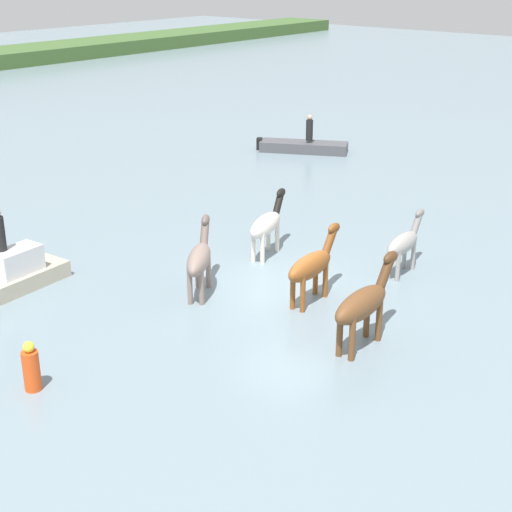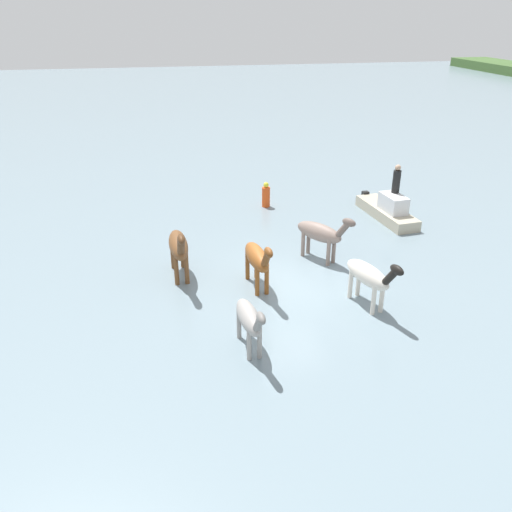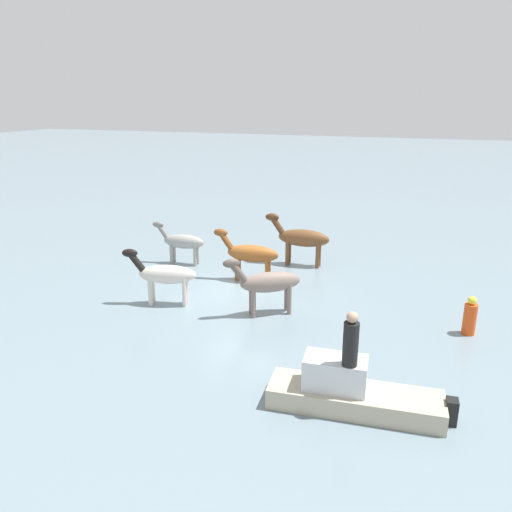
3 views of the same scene
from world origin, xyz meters
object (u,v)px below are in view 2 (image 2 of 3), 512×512
horse_gray_outer (250,319)px  horse_mid_herd (179,246)px  boat_dinghy_port (387,212)px  horse_chestnut_trailing (258,258)px  person_helmsman_aft (397,180)px  buoy_channel_marker (266,196)px  horse_pinto_flank (369,276)px  horse_lead (321,233)px

horse_gray_outer → horse_mid_herd: 4.73m
boat_dinghy_port → horse_gray_outer: bearing=-48.1°
horse_gray_outer → boat_dinghy_port: 11.07m
horse_chestnut_trailing → person_helmsman_aft: bearing=120.2°
person_helmsman_aft → buoy_channel_marker: 5.69m
horse_gray_outer → horse_pinto_flank: size_ratio=0.92×
horse_mid_herd → boat_dinghy_port: size_ratio=0.66×
boat_dinghy_port → buoy_channel_marker: bearing=-122.8°
horse_lead → horse_gray_outer: size_ratio=1.01×
horse_chestnut_trailing → person_helmsman_aft: person_helmsman_aft is taller
horse_lead → horse_gray_outer: bearing=-70.1°
horse_lead → horse_pinto_flank: 3.35m
horse_pinto_flank → buoy_channel_marker: 9.18m
horse_mid_herd → buoy_channel_marker: (-6.08, 4.28, -0.60)m
horse_gray_outer → boat_dinghy_port: size_ratio=0.55×
horse_chestnut_trailing → person_helmsman_aft: size_ratio=2.04×
horse_gray_outer → boat_dinghy_port: bearing=132.4°
horse_chestnut_trailing → horse_gray_outer: 3.36m
horse_lead → buoy_channel_marker: bearing=152.4°
horse_pinto_flank → buoy_channel_marker: horse_pinto_flank is taller
person_helmsman_aft → horse_pinto_flank: bearing=-30.6°
horse_gray_outer → horse_mid_herd: horse_mid_herd is taller
person_helmsman_aft → horse_mid_herd: bearing=-69.0°
horse_gray_outer → buoy_channel_marker: size_ratio=1.91×
horse_mid_herd → buoy_channel_marker: size_ratio=2.28×
horse_lead → boat_dinghy_port: bearing=94.9°
person_helmsman_aft → horse_chestnut_trailing: bearing=-55.1°
buoy_channel_marker → boat_dinghy_port: bearing=62.3°
horse_mid_herd → boat_dinghy_port: 9.74m
horse_chestnut_trailing → buoy_channel_marker: (-7.32, 1.91, -0.53)m
horse_chestnut_trailing → horse_lead: bearing=116.2°
boat_dinghy_port → horse_mid_herd: bearing=-73.4°
horse_lead → person_helmsman_aft: bearing=92.9°
horse_pinto_flank → boat_dinghy_port: 7.61m
horse_lead → person_helmsman_aft: person_helmsman_aft is taller
horse_pinto_flank → horse_gray_outer: bearing=-84.7°
horse_pinto_flank → buoy_channel_marker: bearing=171.3°
horse_lead → horse_gray_outer: (4.78, -3.47, -0.11)m
horse_chestnut_trailing → boat_dinghy_port: (-4.84, 6.65, -0.73)m
horse_lead → person_helmsman_aft: 5.42m
boat_dinghy_port → buoy_channel_marker: 5.35m
horse_gray_outer → person_helmsman_aft: 11.18m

